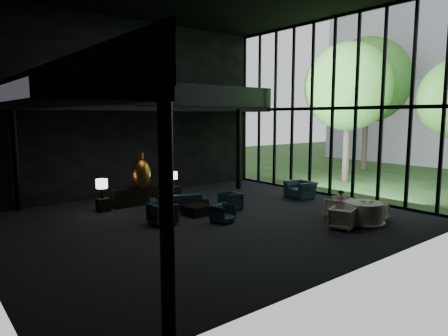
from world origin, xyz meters
TOP-DOWN VIEW (x-y plane):
  - floor at (0.00, 0.00)m, footprint 14.00×12.00m
  - wall_back at (0.00, 6.00)m, footprint 14.00×0.04m
  - wall_front at (0.00, -6.00)m, footprint 14.00×0.04m
  - curtain_wall at (6.95, 0.00)m, footprint 0.20×12.00m
  - mezzanine_left at (-6.00, 0.00)m, footprint 2.00×12.00m
  - mezzanine_back at (1.00, 5.00)m, footprint 12.00×2.00m
  - railing_left at (-5.00, 0.00)m, footprint 0.06×12.00m
  - railing_back at (1.00, 4.00)m, footprint 12.00×0.06m
  - column_sw at (-5.00, -5.70)m, footprint 0.24×0.24m
  - column_nw at (-5.00, 5.70)m, footprint 0.24×0.24m
  - column_ne at (4.80, 4.00)m, footprint 0.24×0.24m
  - tree_near at (11.00, 2.00)m, footprint 4.80×4.80m
  - tree_far at (16.00, 4.00)m, footprint 5.60×5.60m
  - console at (-0.85, 3.73)m, footprint 2.29×0.52m
  - bronze_urn at (-0.85, 3.50)m, footprint 0.78×0.78m
  - side_table_left at (-2.45, 3.55)m, footprint 0.45×0.45m
  - table_lamp_left at (-2.45, 3.64)m, footprint 0.44×0.44m
  - side_table_right at (0.75, 3.70)m, footprint 0.53×0.53m
  - table_lamp_right at (0.75, 3.66)m, footprint 0.39×0.39m
  - sofa at (-0.03, 1.95)m, footprint 2.49×1.56m
  - lounge_armchair_west at (-1.62, 0.42)m, footprint 0.82×0.87m
  - lounge_armchair_east at (1.50, 0.62)m, footprint 0.80×0.84m
  - lounge_armchair_south at (0.13, -0.65)m, footprint 0.70×0.68m
  - window_armchair at (5.41, 0.43)m, footprint 0.97×1.37m
  - coffee_table at (0.01, 0.78)m, footprint 0.90×0.90m
  - dining_table at (3.78, -3.77)m, footprint 1.42×1.42m
  - dining_chair_north at (3.84, -2.69)m, footprint 0.96×0.92m
  - dining_chair_east at (4.63, -3.76)m, footprint 0.77×0.79m
  - dining_chair_west at (2.69, -3.67)m, footprint 0.91×0.94m
  - child at (3.79, -2.83)m, footprint 0.27×0.27m
  - plate_a at (3.57, -3.85)m, footprint 0.25×0.25m
  - plate_b at (3.98, -3.56)m, footprint 0.26×0.26m
  - saucer at (4.00, -3.84)m, footprint 0.18×0.18m
  - coffee_cup at (4.03, -3.91)m, footprint 0.10×0.10m
  - cereal_bowl at (3.80, -3.72)m, footprint 0.14×0.14m
  - cream_pot at (3.83, -3.99)m, footprint 0.08×0.08m

SIDE VIEW (x-z plane):
  - floor at x=0.00m, z-range -0.01..0.01m
  - coffee_table at x=0.01m, z-range 0.00..0.38m
  - side_table_left at x=-2.45m, z-range 0.00..0.50m
  - side_table_right at x=0.75m, z-range 0.00..0.59m
  - lounge_armchair_south at x=0.13m, z-range 0.00..0.61m
  - dining_table at x=3.78m, z-range -0.05..0.70m
  - dining_chair_east at x=4.63m, z-range 0.00..0.66m
  - console at x=-0.85m, z-range 0.00..0.73m
  - lounge_armchair_east at x=1.50m, z-range 0.00..0.76m
  - dining_chair_west at x=2.69m, z-range 0.00..0.77m
  - dining_chair_north at x=3.84m, z-range 0.00..0.83m
  - lounge_armchair_west at x=-1.62m, z-range 0.00..0.88m
  - sofa at x=-0.03m, z-range 0.00..0.94m
  - window_armchair at x=5.41m, z-range 0.00..1.13m
  - child at x=3.79m, z-range 0.45..1.02m
  - plate_a at x=3.57m, z-range 0.75..0.76m
  - saucer at x=4.00m, z-range 0.75..0.76m
  - plate_b at x=3.98m, z-range 0.75..0.76m
  - cereal_bowl at x=3.80m, z-range 0.75..0.82m
  - cream_pot at x=3.83m, z-range 0.75..0.82m
  - coffee_cup at x=4.03m, z-range 0.76..0.82m
  - table_lamp_left at x=-2.45m, z-range 0.66..1.40m
  - table_lamp_right at x=0.75m, z-range 0.73..1.38m
  - bronze_urn at x=-0.85m, z-range 0.62..2.08m
  - column_sw at x=-5.00m, z-range 0.00..4.00m
  - column_nw at x=-5.00m, z-range 0.00..4.00m
  - column_ne at x=4.80m, z-range 0.00..4.00m
  - wall_back at x=0.00m, z-range 0.00..8.00m
  - wall_front at x=0.00m, z-range 0.00..8.00m
  - curtain_wall at x=6.95m, z-range 0.00..8.00m
  - mezzanine_left at x=-6.00m, z-range 3.88..4.12m
  - mezzanine_back at x=1.00m, z-range 3.88..4.12m
  - railing_left at x=-5.00m, z-range 4.10..5.10m
  - railing_back at x=1.00m, z-range 4.10..5.10m
  - tree_near at x=11.00m, z-range 1.41..9.06m
  - tree_far at x=16.00m, z-range 1.59..10.39m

